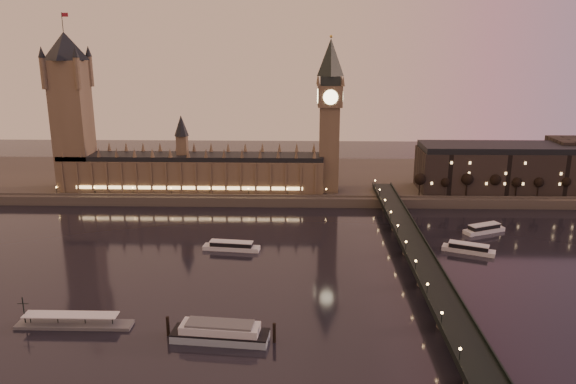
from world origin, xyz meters
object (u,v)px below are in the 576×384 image
pontoon_pier (74,323)px  cruise_boat_a (231,246)px  cruise_boat_b (469,248)px  moored_barge (220,332)px

pontoon_pier → cruise_boat_a: bearing=58.4°
cruise_boat_b → pontoon_pier: pontoon_pier is taller
moored_barge → pontoon_pier: size_ratio=0.92×
cruise_boat_b → pontoon_pier: 193.43m
cruise_boat_a → pontoon_pier: bearing=-114.9°
cruise_boat_a → cruise_boat_b: (124.00, -0.37, 0.05)m
cruise_boat_a → moored_barge: moored_barge is taller
cruise_boat_b → pontoon_pier: bearing=-132.1°
pontoon_pier → cruise_boat_b: bearing=25.2°
cruise_boat_b → moored_barge: (-116.73, -91.31, 1.06)m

